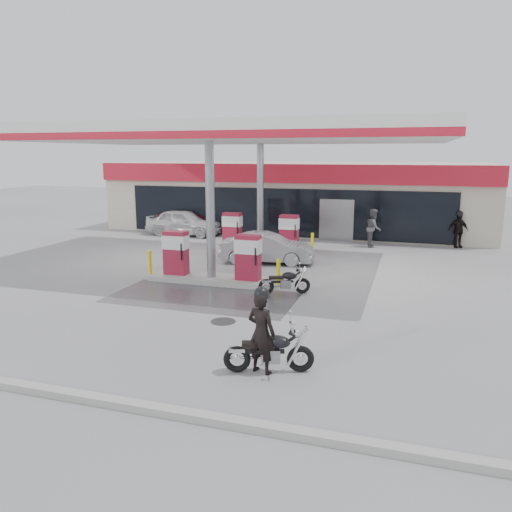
{
  "coord_description": "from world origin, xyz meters",
  "views": [
    {
      "loc": [
        6.83,
        -14.24,
        4.56
      ],
      "look_at": [
        1.91,
        1.29,
        1.2
      ],
      "focal_mm": 35.0,
      "sensor_mm": 36.0,
      "label": 1
    }
  ],
  "objects": [
    {
      "name": "canopy",
      "position": [
        0.0,
        5.0,
        5.27
      ],
      "size": [
        16.0,
        10.02,
        5.51
      ],
      "color": "silver",
      "rests_on": "ground"
    },
    {
      "name": "pump_island_near",
      "position": [
        0.0,
        2.0,
        0.71
      ],
      "size": [
        5.14,
        1.3,
        1.78
      ],
      "color": "#9E9E99",
      "rests_on": "ground"
    },
    {
      "name": "wet_patch",
      "position": [
        0.5,
        0.0,
        0.0
      ],
      "size": [
        6.0,
        3.0,
        0.0
      ],
      "primitive_type": "cube",
      "color": "#4C4C4F",
      "rests_on": "ground"
    },
    {
      "name": "attendant",
      "position": [
        5.01,
        10.8,
        0.94
      ],
      "size": [
        0.78,
        0.97,
        1.89
      ],
      "primitive_type": "imported",
      "rotation": [
        0.0,
        0.0,
        1.64
      ],
      "color": "#59595E",
      "rests_on": "ground"
    },
    {
      "name": "hatchback_silver",
      "position": [
        1.04,
        5.6,
        0.65
      ],
      "size": [
        4.06,
        1.85,
        1.29
      ],
      "primitive_type": "imported",
      "rotation": [
        0.0,
        0.0,
        1.7
      ],
      "color": "gray",
      "rests_on": "ground"
    },
    {
      "name": "sedan_white",
      "position": [
        -5.5,
        11.2,
        0.73
      ],
      "size": [
        4.34,
        1.82,
        1.47
      ],
      "primitive_type": "imported",
      "rotation": [
        0.0,
        0.0,
        1.55
      ],
      "color": "silver",
      "rests_on": "ground"
    },
    {
      "name": "biker_main",
      "position": [
        3.95,
        -4.78,
        0.88
      ],
      "size": [
        0.73,
        0.58,
        1.77
      ],
      "primitive_type": "imported",
      "rotation": [
        0.0,
        0.0,
        2.87
      ],
      "color": "black",
      "rests_on": "ground"
    },
    {
      "name": "store_building",
      "position": [
        0.01,
        15.94,
        2.01
      ],
      "size": [
        22.0,
        8.22,
        4.0
      ],
      "color": "beige",
      "rests_on": "ground"
    },
    {
      "name": "pump_island_far",
      "position": [
        0.0,
        8.0,
        0.71
      ],
      "size": [
        5.14,
        1.3,
        1.78
      ],
      "color": "#9E9E99",
      "rests_on": "ground"
    },
    {
      "name": "drain_cover",
      "position": [
        2.0,
        -2.0,
        0.0
      ],
      "size": [
        0.7,
        0.7,
        0.01
      ],
      "primitive_type": "cylinder",
      "color": "#38383A",
      "rests_on": "ground"
    },
    {
      "name": "kerb",
      "position": [
        0.0,
        -7.0,
        0.07
      ],
      "size": [
        28.0,
        0.25,
        0.15
      ],
      "primitive_type": "cube",
      "color": "gray",
      "rests_on": "ground"
    },
    {
      "name": "parked_car_left",
      "position": [
        -5.17,
        12.0,
        0.6
      ],
      "size": [
        4.46,
        3.09,
        1.2
      ],
      "primitive_type": "imported",
      "rotation": [
        0.0,
        0.0,
        1.95
      ],
      "color": "#5A131E",
      "rests_on": "ground"
    },
    {
      "name": "biker_walking",
      "position": [
        9.0,
        11.8,
        0.86
      ],
      "size": [
        1.09,
        0.79,
        1.72
      ],
      "primitive_type": "imported",
      "rotation": [
        0.0,
        0.0,
        0.41
      ],
      "color": "black",
      "rests_on": "ground"
    },
    {
      "name": "main_motorcycle",
      "position": [
        4.13,
        -4.72,
        0.44
      ],
      "size": [
        1.88,
        0.87,
        0.99
      ],
      "rotation": [
        0.0,
        0.0,
        0.32
      ],
      "color": "black",
      "rests_on": "ground"
    },
    {
      "name": "ground",
      "position": [
        0.0,
        0.0,
        0.0
      ],
      "size": [
        90.0,
        90.0,
        0.0
      ],
      "primitive_type": "plane",
      "color": "gray",
      "rests_on": "ground"
    },
    {
      "name": "parked_motorcycle",
      "position": [
        2.95,
        1.22,
        0.4
      ],
      "size": [
        1.64,
        0.88,
        0.89
      ],
      "rotation": [
        0.0,
        0.0,
        0.41
      ],
      "color": "black",
      "rests_on": "ground"
    }
  ]
}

